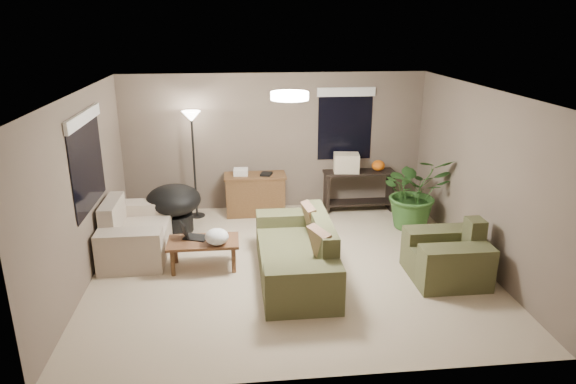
{
  "coord_description": "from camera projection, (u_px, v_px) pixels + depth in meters",
  "views": [
    {
      "loc": [
        -0.74,
        -6.69,
        3.37
      ],
      "look_at": [
        0.0,
        0.2,
        1.05
      ],
      "focal_mm": 32.0,
      "sensor_mm": 36.0,
      "label": 1
    }
  ],
  "objects": [
    {
      "name": "room_shell",
      "position": [
        290.0,
        183.0,
        7.05
      ],
      "size": [
        5.5,
        5.5,
        5.5
      ],
      "color": "#C7AE94",
      "rests_on": "ground"
    },
    {
      "name": "main_sofa",
      "position": [
        298.0,
        256.0,
        7.04
      ],
      "size": [
        0.95,
        2.2,
        0.85
      ],
      "color": "#4F5130",
      "rests_on": "ground"
    },
    {
      "name": "throw_pillows",
      "position": [
        317.0,
        232.0,
        6.96
      ],
      "size": [
        0.37,
        1.39,
        0.47
      ],
      "color": "#8C7251",
      "rests_on": "main_sofa"
    },
    {
      "name": "loveseat",
      "position": [
        135.0,
        234.0,
        7.76
      ],
      "size": [
        0.9,
        1.6,
        0.85
      ],
      "color": "beige",
      "rests_on": "ground"
    },
    {
      "name": "armchair",
      "position": [
        447.0,
        258.0,
        6.99
      ],
      "size": [
        0.95,
        1.0,
        0.85
      ],
      "color": "#4A4B2D",
      "rests_on": "ground"
    },
    {
      "name": "coffee_table",
      "position": [
        203.0,
        245.0,
        7.26
      ],
      "size": [
        1.0,
        0.55,
        0.42
      ],
      "color": "brown",
      "rests_on": "ground"
    },
    {
      "name": "laptop",
      "position": [
        191.0,
        234.0,
        7.3
      ],
      "size": [
        0.43,
        0.34,
        0.24
      ],
      "color": "black",
      "rests_on": "coffee_table"
    },
    {
      "name": "plastic_bag",
      "position": [
        217.0,
        237.0,
        7.08
      ],
      "size": [
        0.39,
        0.36,
        0.23
      ],
      "primitive_type": "ellipsoid",
      "rotation": [
        0.0,
        0.0,
        -0.24
      ],
      "color": "white",
      "rests_on": "coffee_table"
    },
    {
      "name": "desk",
      "position": [
        255.0,
        194.0,
        9.3
      ],
      "size": [
        1.1,
        0.5,
        0.75
      ],
      "color": "brown",
      "rests_on": "ground"
    },
    {
      "name": "desk_papers",
      "position": [
        246.0,
        172.0,
        9.14
      ],
      "size": [
        0.7,
        0.29,
        0.12
      ],
      "color": "silver",
      "rests_on": "desk"
    },
    {
      "name": "console_table",
      "position": [
        359.0,
        188.0,
        9.48
      ],
      "size": [
        1.3,
        0.4,
        0.75
      ],
      "color": "black",
      "rests_on": "ground"
    },
    {
      "name": "pumpkin",
      "position": [
        378.0,
        166.0,
        9.38
      ],
      "size": [
        0.3,
        0.3,
        0.2
      ],
      "primitive_type": "ellipsoid",
      "rotation": [
        0.0,
        0.0,
        0.29
      ],
      "color": "orange",
      "rests_on": "console_table"
    },
    {
      "name": "cardboard_box",
      "position": [
        346.0,
        163.0,
        9.3
      ],
      "size": [
        0.49,
        0.39,
        0.34
      ],
      "primitive_type": "cube",
      "rotation": [
        0.0,
        0.0,
        -0.13
      ],
      "color": "beige",
      "rests_on": "console_table"
    },
    {
      "name": "papasan_chair",
      "position": [
        174.0,
        205.0,
        8.52
      ],
      "size": [
        1.02,
        1.02,
        0.8
      ],
      "color": "black",
      "rests_on": "ground"
    },
    {
      "name": "floor_lamp",
      "position": [
        192.0,
        129.0,
        8.8
      ],
      "size": [
        0.32,
        0.32,
        1.91
      ],
      "color": "black",
      "rests_on": "ground"
    },
    {
      "name": "ceiling_fixture",
      "position": [
        290.0,
        96.0,
        6.68
      ],
      "size": [
        0.5,
        0.5,
        0.1
      ],
      "primitive_type": "cylinder",
      "color": "white",
      "rests_on": "room_shell"
    },
    {
      "name": "houseplant",
      "position": [
        414.0,
        199.0,
        8.67
      ],
      "size": [
        1.15,
        1.27,
        0.99
      ],
      "primitive_type": "imported",
      "color": "#2D5923",
      "rests_on": "ground"
    },
    {
      "name": "cat_scratching_post",
      "position": [
        456.0,
        246.0,
        7.57
      ],
      "size": [
        0.32,
        0.32,
        0.5
      ],
      "color": "tan",
      "rests_on": "ground"
    },
    {
      "name": "window_left",
      "position": [
        86.0,
        145.0,
        6.89
      ],
      "size": [
        0.05,
        1.56,
        1.33
      ],
      "color": "black",
      "rests_on": "room_shell"
    },
    {
      "name": "window_back",
      "position": [
        345.0,
        112.0,
        9.35
      ],
      "size": [
        1.06,
        0.05,
        1.33
      ],
      "color": "black",
      "rests_on": "room_shell"
    }
  ]
}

